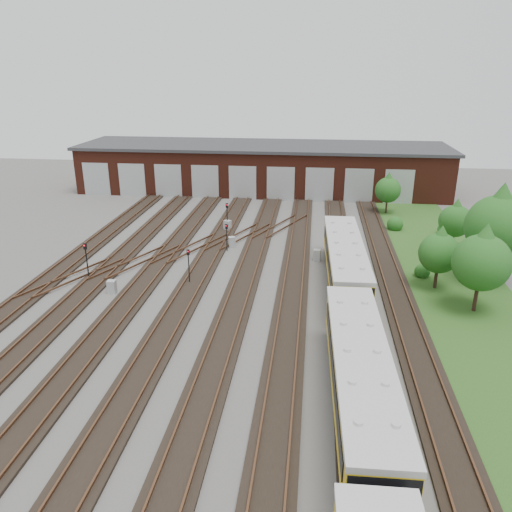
# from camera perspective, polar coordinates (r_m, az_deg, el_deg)

# --- Properties ---
(ground) EXTENTS (120.00, 120.00, 0.00)m
(ground) POSITION_cam_1_polar(r_m,az_deg,el_deg) (34.81, -6.28, -7.45)
(ground) COLOR #494744
(ground) RESTS_ON ground
(track_network) EXTENTS (30.40, 70.00, 0.33)m
(track_network) POSITION_cam_1_polar(r_m,az_deg,el_deg) (35.30, -6.35, -6.84)
(track_network) COLOR black
(track_network) RESTS_ON ground
(maintenance_shed) EXTENTS (51.00, 12.50, 6.35)m
(maintenance_shed) POSITION_cam_1_polar(r_m,az_deg,el_deg) (71.40, 0.75, 10.13)
(maintenance_shed) COLOR #511F14
(maintenance_shed) RESTS_ON ground
(grass_verge) EXTENTS (8.00, 55.00, 0.05)m
(grass_verge) POSITION_cam_1_polar(r_m,az_deg,el_deg) (44.60, 21.41, -2.27)
(grass_verge) COLOR #1E4818
(grass_verge) RESTS_ON ground
(metro_train) EXTENTS (3.16, 47.33, 3.15)m
(metro_train) POSITION_cam_1_polar(r_m,az_deg,el_deg) (25.97, 11.80, -13.52)
(metro_train) COLOR black
(metro_train) RESTS_ON ground
(signal_mast_0) EXTENTS (0.27, 0.25, 3.10)m
(signal_mast_0) POSITION_cam_1_polar(r_m,az_deg,el_deg) (42.83, -18.83, -0.03)
(signal_mast_0) COLOR black
(signal_mast_0) RESTS_ON ground
(signal_mast_1) EXTENTS (0.23, 0.22, 2.94)m
(signal_mast_1) POSITION_cam_1_polar(r_m,az_deg,el_deg) (39.99, -7.71, -0.71)
(signal_mast_1) COLOR black
(signal_mast_1) RESTS_ON ground
(signal_mast_2) EXTENTS (0.28, 0.26, 3.01)m
(signal_mast_2) POSITION_cam_1_polar(r_m,az_deg,el_deg) (53.00, -3.33, 4.91)
(signal_mast_2) COLOR black
(signal_mast_2) RESTS_ON ground
(signal_mast_3) EXTENTS (0.26, 0.25, 2.66)m
(signal_mast_3) POSITION_cam_1_polar(r_m,az_deg,el_deg) (47.00, -3.37, 2.54)
(signal_mast_3) COLOR black
(signal_mast_3) RESTS_ON ground
(relay_cabinet_0) EXTENTS (0.64, 0.53, 1.05)m
(relay_cabinet_0) POSITION_cam_1_polar(r_m,az_deg,el_deg) (40.09, -16.15, -3.41)
(relay_cabinet_0) COLOR #9B9EA0
(relay_cabinet_0) RESTS_ON ground
(relay_cabinet_1) EXTENTS (0.87, 0.81, 1.15)m
(relay_cabinet_1) POSITION_cam_1_polar(r_m,az_deg,el_deg) (53.30, -3.28, 3.48)
(relay_cabinet_1) COLOR #9B9EA0
(relay_cabinet_1) RESTS_ON ground
(relay_cabinet_2) EXTENTS (0.77, 0.71, 1.04)m
(relay_cabinet_2) POSITION_cam_1_polar(r_m,az_deg,el_deg) (48.39, -2.78, 1.61)
(relay_cabinet_2) COLOR #9B9EA0
(relay_cabinet_2) RESTS_ON ground
(relay_cabinet_3) EXTENTS (0.80, 0.74, 1.08)m
(relay_cabinet_3) POSITION_cam_1_polar(r_m,az_deg,el_deg) (43.72, 8.69, -0.73)
(relay_cabinet_3) COLOR #9B9EA0
(relay_cabinet_3) RESTS_ON ground
(relay_cabinet_4) EXTENTS (0.69, 0.60, 1.04)m
(relay_cabinet_4) POSITION_cam_1_polar(r_m,az_deg,el_deg) (45.27, 6.98, 0.10)
(relay_cabinet_4) COLOR #9B9EA0
(relay_cabinet_4) RESTS_ON ground
(tree_0) EXTENTS (3.00, 3.00, 4.97)m
(tree_0) POSITION_cam_1_polar(r_m,az_deg,el_deg) (61.19, 14.87, 7.63)
(tree_0) COLOR black
(tree_0) RESTS_ON ground
(tree_1) EXTENTS (3.04, 3.04, 5.04)m
(tree_1) POSITION_cam_1_polar(r_m,az_deg,el_deg) (50.40, 21.87, 4.13)
(tree_1) COLOR black
(tree_1) RESTS_ON ground
(tree_2) EXTENTS (4.97, 4.97, 8.23)m
(tree_2) POSITION_cam_1_polar(r_m,az_deg,el_deg) (43.30, 26.01, 3.79)
(tree_2) COLOR black
(tree_2) RESTS_ON ground
(tree_3) EXTENTS (3.14, 3.14, 5.20)m
(tree_3) POSITION_cam_1_polar(r_m,az_deg,el_deg) (40.85, 20.28, 0.81)
(tree_3) COLOR black
(tree_3) RESTS_ON ground
(tree_4) EXTENTS (3.98, 3.98, 6.59)m
(tree_4) POSITION_cam_1_polar(r_m,az_deg,el_deg) (37.65, 24.49, -0.01)
(tree_4) COLOR black
(tree_4) RESTS_ON ground
(bush_0) EXTENTS (1.28, 1.28, 1.28)m
(bush_0) POSITION_cam_1_polar(r_m,az_deg,el_deg) (43.74, 18.50, -1.46)
(bush_0) COLOR #1D4C15
(bush_0) RESTS_ON ground
(bush_1) EXTENTS (1.70, 1.70, 1.70)m
(bush_1) POSITION_cam_1_polar(r_m,az_deg,el_deg) (55.58, 15.64, 3.76)
(bush_1) COLOR #1D4C15
(bush_1) RESTS_ON ground
(bush_2) EXTENTS (1.49, 1.49, 1.49)m
(bush_2) POSITION_cam_1_polar(r_m,az_deg,el_deg) (55.64, 20.79, 3.07)
(bush_2) COLOR #1D4C15
(bush_2) RESTS_ON ground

